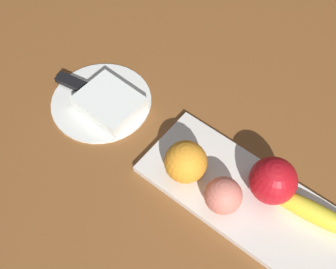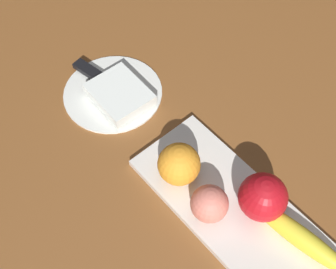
# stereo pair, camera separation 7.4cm
# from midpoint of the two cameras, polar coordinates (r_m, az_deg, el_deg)

# --- Properties ---
(ground_plane) EXTENTS (2.40, 2.40, 0.00)m
(ground_plane) POSITION_cam_midpoint_polar(r_m,az_deg,el_deg) (0.73, 5.82, -8.43)
(ground_plane) COLOR brown
(fruit_tray) EXTENTS (0.38, 0.16, 0.01)m
(fruit_tray) POSITION_cam_midpoint_polar(r_m,az_deg,el_deg) (0.72, 7.95, -9.03)
(fruit_tray) COLOR silver
(fruit_tray) RESTS_ON ground_plane
(apple) EXTENTS (0.08, 0.08, 0.08)m
(apple) POSITION_cam_midpoint_polar(r_m,az_deg,el_deg) (0.69, 11.45, -6.55)
(apple) COLOR red
(apple) RESTS_ON fruit_tray
(banana) EXTENTS (0.19, 0.06, 0.03)m
(banana) POSITION_cam_midpoint_polar(r_m,az_deg,el_deg) (0.71, 16.73, -10.56)
(banana) COLOR yellow
(banana) RESTS_ON fruit_tray
(orange_near_apple) EXTENTS (0.07, 0.07, 0.07)m
(orange_near_apple) POSITION_cam_midpoint_polar(r_m,az_deg,el_deg) (0.70, -0.54, -4.07)
(orange_near_apple) COLOR orange
(orange_near_apple) RESTS_ON fruit_tray
(peach) EXTENTS (0.06, 0.06, 0.06)m
(peach) POSITION_cam_midpoint_polar(r_m,az_deg,el_deg) (0.68, 4.81, -8.87)
(peach) COLOR #E27967
(peach) RESTS_ON fruit_tray
(dinner_plate) EXTENTS (0.20, 0.20, 0.01)m
(dinner_plate) POSITION_cam_midpoint_polar(r_m,az_deg,el_deg) (0.85, -11.74, 4.45)
(dinner_plate) COLOR white
(dinner_plate) RESTS_ON ground_plane
(folded_napkin) EXTENTS (0.12, 0.10, 0.02)m
(folded_napkin) POSITION_cam_midpoint_polar(r_m,az_deg,el_deg) (0.82, -10.70, 4.30)
(folded_napkin) COLOR white
(folded_napkin) RESTS_ON dinner_plate
(knife) EXTENTS (0.18, 0.05, 0.01)m
(knife) POSITION_cam_midpoint_polar(r_m,az_deg,el_deg) (0.87, -14.16, 6.27)
(knife) COLOR silver
(knife) RESTS_ON dinner_plate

